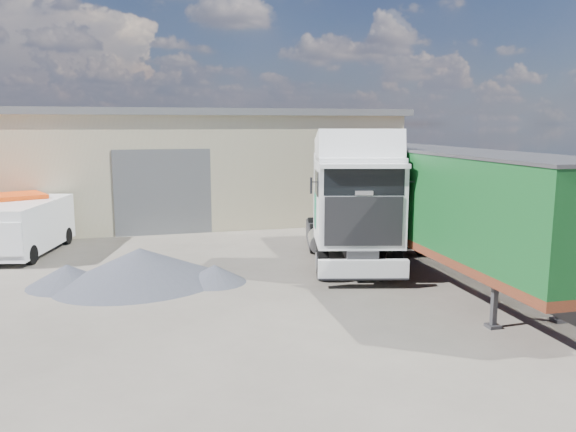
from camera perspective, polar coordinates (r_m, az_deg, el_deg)
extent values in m
plane|color=#292721|center=(14.99, -2.69, -8.68)|extent=(120.00, 120.00, 0.00)
cube|color=#BCB591|center=(30.15, -20.80, 4.67)|extent=(30.00, 12.00, 5.00)
cube|color=#545659|center=(30.08, -21.09, 9.70)|extent=(30.60, 12.60, 0.30)
cube|color=#545659|center=(24.10, -12.56, 2.35)|extent=(4.00, 0.08, 3.60)
cube|color=#545659|center=(30.08, -21.12, 10.08)|extent=(30.60, 0.40, 0.15)
cube|color=brown|center=(24.91, 20.78, 0.91)|extent=(0.35, 26.00, 2.50)
cylinder|color=black|center=(17.05, 7.17, -4.65)|extent=(2.67, 1.65, 1.07)
cylinder|color=black|center=(20.47, 5.80, -2.27)|extent=(2.72, 1.66, 1.07)
cylinder|color=black|center=(21.84, 5.37, -1.53)|extent=(2.72, 1.66, 1.07)
cube|color=#2D2D30|center=(19.31, 6.19, -1.85)|extent=(2.52, 6.67, 0.30)
cube|color=silver|center=(16.13, 7.65, -5.40)|extent=(2.55, 0.88, 0.55)
cube|color=silver|center=(17.06, 7.13, 1.38)|extent=(3.01, 2.87, 2.47)
cube|color=black|center=(15.99, 7.67, -0.54)|extent=(2.17, 0.60, 1.41)
cube|color=black|center=(15.86, 7.75, 3.43)|extent=(2.21, 0.61, 0.76)
cube|color=silver|center=(17.12, 7.14, 6.75)|extent=(2.90, 2.51, 1.24)
cube|color=#0E623E|center=(17.37, 2.78, 0.66)|extent=(0.20, 0.74, 1.11)
cube|color=#0E623E|center=(17.72, 10.99, 0.67)|extent=(0.20, 0.74, 1.11)
cylinder|color=#2D2D30|center=(20.55, 5.76, -0.56)|extent=(1.35, 1.35, 0.12)
cube|color=#2D2D30|center=(13.81, 20.20, -8.51)|extent=(0.30, 0.30, 1.07)
cube|color=#2D2D30|center=(14.83, 25.92, -7.67)|extent=(0.30, 0.30, 1.07)
cylinder|color=black|center=(20.73, 10.60, -2.29)|extent=(2.51, 1.11, 1.03)
cube|color=#2D2D30|center=(17.21, 15.95, -3.64)|extent=(1.16, 11.70, 0.34)
cube|color=#5A2714|center=(17.15, 15.99, -2.59)|extent=(2.81, 11.76, 0.23)
cube|color=black|center=(16.92, 16.20, 1.99)|extent=(2.81, 11.76, 2.53)
cube|color=#2D2D30|center=(16.82, 16.40, 6.34)|extent=(2.87, 11.82, 0.08)
cylinder|color=black|center=(20.94, -26.79, -3.55)|extent=(2.02, 1.11, 0.66)
cylinder|color=black|center=(23.80, -23.50, -1.87)|extent=(2.02, 1.11, 0.66)
cube|color=silver|center=(22.23, -25.17, -0.84)|extent=(2.96, 4.92, 1.70)
cube|color=black|center=(20.64, -27.16, -0.30)|extent=(1.72, 0.50, 0.60)
cube|color=#2D2D30|center=(23.44, -27.06, -2.72)|extent=(3.83, 3.18, 0.31)
cube|color=#D53F0C|center=(23.29, -27.21, -0.62)|extent=(3.56, 2.91, 2.05)
cone|color=black|center=(17.09, -14.78, -4.89)|extent=(6.26, 6.26, 1.05)
cone|color=black|center=(16.82, -7.48, -5.81)|extent=(2.35, 2.35, 0.53)
cone|color=black|center=(17.53, -21.51, -5.59)|extent=(2.87, 2.87, 0.63)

